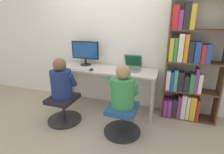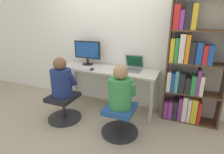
{
  "view_description": "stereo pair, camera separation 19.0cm",
  "coord_description": "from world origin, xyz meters",
  "px_view_note": "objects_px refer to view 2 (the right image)",
  "views": [
    {
      "loc": [
        1.06,
        -2.52,
        1.61
      ],
      "look_at": [
        0.17,
        0.1,
        0.7
      ],
      "focal_mm": 28.0,
      "sensor_mm": 36.0,
      "label": 1
    },
    {
      "loc": [
        1.24,
        -2.46,
        1.61
      ],
      "look_at": [
        0.17,
        0.1,
        0.7
      ],
      "focal_mm": 28.0,
      "sensor_mm": 36.0,
      "label": 2
    }
  ],
  "objects_px": {
    "desktop_monitor": "(87,52)",
    "office_chair_right": "(120,119)",
    "keyboard": "(79,68)",
    "person_at_laptop": "(120,90)",
    "person_at_monitor": "(62,80)",
    "bookshelf": "(189,69)",
    "office_chair_left": "(64,107)",
    "laptop": "(132,67)"
  },
  "relations": [
    {
      "from": "desktop_monitor",
      "to": "office_chair_right",
      "type": "bearing_deg",
      "value": -38.92
    },
    {
      "from": "keyboard",
      "to": "office_chair_right",
      "type": "relative_size",
      "value": 0.75
    },
    {
      "from": "desktop_monitor",
      "to": "keyboard",
      "type": "relative_size",
      "value": 1.34
    },
    {
      "from": "office_chair_right",
      "to": "person_at_laptop",
      "type": "bearing_deg",
      "value": 90.0
    },
    {
      "from": "office_chair_right",
      "to": "person_at_monitor",
      "type": "xyz_separation_m",
      "value": [
        -1.0,
        0.01,
        0.47
      ]
    },
    {
      "from": "bookshelf",
      "to": "office_chair_right",
      "type": "bearing_deg",
      "value": -138.54
    },
    {
      "from": "desktop_monitor",
      "to": "office_chair_left",
      "type": "height_order",
      "value": "desktop_monitor"
    },
    {
      "from": "desktop_monitor",
      "to": "bookshelf",
      "type": "bearing_deg",
      "value": -0.82
    },
    {
      "from": "desktop_monitor",
      "to": "office_chair_right",
      "type": "height_order",
      "value": "desktop_monitor"
    },
    {
      "from": "person_at_monitor",
      "to": "bookshelf",
      "type": "bearing_deg",
      "value": 21.81
    },
    {
      "from": "person_at_laptop",
      "to": "person_at_monitor",
      "type": "bearing_deg",
      "value": 179.66
    },
    {
      "from": "laptop",
      "to": "person_at_monitor",
      "type": "height_order",
      "value": "person_at_monitor"
    },
    {
      "from": "person_at_monitor",
      "to": "person_at_laptop",
      "type": "relative_size",
      "value": 1.03
    },
    {
      "from": "office_chair_right",
      "to": "person_at_monitor",
      "type": "relative_size",
      "value": 0.88
    },
    {
      "from": "person_at_monitor",
      "to": "bookshelf",
      "type": "relative_size",
      "value": 0.32
    },
    {
      "from": "keyboard",
      "to": "office_chair_left",
      "type": "relative_size",
      "value": 0.75
    },
    {
      "from": "laptop",
      "to": "bookshelf",
      "type": "xyz_separation_m",
      "value": [
        0.9,
        0.01,
        0.06
      ]
    },
    {
      "from": "laptop",
      "to": "office_chair_right",
      "type": "distance_m",
      "value": 0.96
    },
    {
      "from": "keyboard",
      "to": "laptop",
      "type": "bearing_deg",
      "value": 16.87
    },
    {
      "from": "office_chair_right",
      "to": "keyboard",
      "type": "bearing_deg",
      "value": 154.35
    },
    {
      "from": "laptop",
      "to": "person_at_laptop",
      "type": "xyz_separation_m",
      "value": [
        0.05,
        -0.74,
        -0.14
      ]
    },
    {
      "from": "person_at_laptop",
      "to": "office_chair_right",
      "type": "bearing_deg",
      "value": -90.0
    },
    {
      "from": "desktop_monitor",
      "to": "person_at_laptop",
      "type": "bearing_deg",
      "value": -38.77
    },
    {
      "from": "office_chair_left",
      "to": "bookshelf",
      "type": "height_order",
      "value": "bookshelf"
    },
    {
      "from": "person_at_laptop",
      "to": "office_chair_left",
      "type": "bearing_deg",
      "value": 179.9
    },
    {
      "from": "keyboard",
      "to": "bookshelf",
      "type": "xyz_separation_m",
      "value": [
        1.81,
        0.29,
        0.1
      ]
    },
    {
      "from": "keyboard",
      "to": "person_at_laptop",
      "type": "height_order",
      "value": "person_at_laptop"
    },
    {
      "from": "laptop",
      "to": "office_chair_right",
      "type": "height_order",
      "value": "laptop"
    },
    {
      "from": "keyboard",
      "to": "office_chair_right",
      "type": "bearing_deg",
      "value": -25.65
    },
    {
      "from": "laptop",
      "to": "keyboard",
      "type": "distance_m",
      "value": 0.96
    },
    {
      "from": "laptop",
      "to": "office_chair_left",
      "type": "relative_size",
      "value": 0.66
    },
    {
      "from": "person_at_laptop",
      "to": "desktop_monitor",
      "type": "bearing_deg",
      "value": 141.23
    },
    {
      "from": "keyboard",
      "to": "office_chair_left",
      "type": "height_order",
      "value": "keyboard"
    },
    {
      "from": "office_chair_right",
      "to": "bookshelf",
      "type": "relative_size",
      "value": 0.28
    },
    {
      "from": "desktop_monitor",
      "to": "bookshelf",
      "type": "height_order",
      "value": "bookshelf"
    },
    {
      "from": "person_at_laptop",
      "to": "bookshelf",
      "type": "distance_m",
      "value": 1.15
    },
    {
      "from": "person_at_laptop",
      "to": "bookshelf",
      "type": "relative_size",
      "value": 0.31
    },
    {
      "from": "office_chair_right",
      "to": "bookshelf",
      "type": "height_order",
      "value": "bookshelf"
    },
    {
      "from": "laptop",
      "to": "person_at_laptop",
      "type": "bearing_deg",
      "value": -86.28
    },
    {
      "from": "laptop",
      "to": "person_at_laptop",
      "type": "relative_size",
      "value": 0.6
    },
    {
      "from": "office_chair_left",
      "to": "laptop",
      "type": "bearing_deg",
      "value": 37.63
    },
    {
      "from": "desktop_monitor",
      "to": "person_at_monitor",
      "type": "relative_size",
      "value": 0.87
    }
  ]
}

